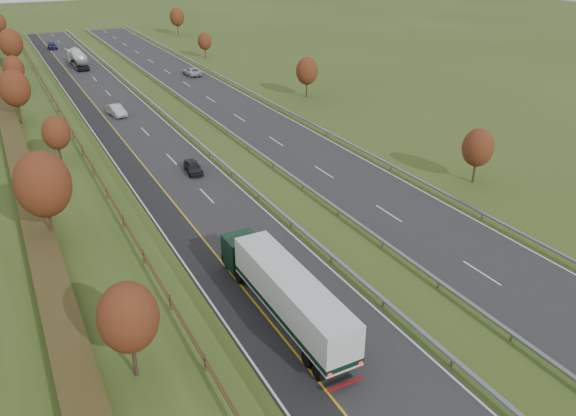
# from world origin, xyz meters

# --- Properties ---
(ground) EXTENTS (400.00, 400.00, 0.00)m
(ground) POSITION_xyz_m (8.00, 55.00, 0.00)
(ground) COLOR #364B1A
(ground) RESTS_ON ground
(near_carriageway) EXTENTS (10.50, 200.00, 0.04)m
(near_carriageway) POSITION_xyz_m (0.00, 60.00, 0.02)
(near_carriageway) COLOR #242427
(near_carriageway) RESTS_ON ground
(far_carriageway) EXTENTS (10.50, 200.00, 0.04)m
(far_carriageway) POSITION_xyz_m (16.50, 60.00, 0.02)
(far_carriageway) COLOR #242427
(far_carriageway) RESTS_ON ground
(hard_shoulder) EXTENTS (3.00, 200.00, 0.04)m
(hard_shoulder) POSITION_xyz_m (-3.75, 60.00, 0.02)
(hard_shoulder) COLOR black
(hard_shoulder) RESTS_ON ground
(lane_markings) EXTENTS (26.75, 200.00, 0.01)m
(lane_markings) POSITION_xyz_m (6.40, 59.88, 0.05)
(lane_markings) COLOR silver
(lane_markings) RESTS_ON near_carriageway
(embankment_left) EXTENTS (12.00, 200.00, 2.00)m
(embankment_left) POSITION_xyz_m (-13.00, 60.00, 1.00)
(embankment_left) COLOR #364B1A
(embankment_left) RESTS_ON ground
(hedge_left) EXTENTS (2.20, 180.00, 1.10)m
(hedge_left) POSITION_xyz_m (-15.00, 60.00, 2.55)
(hedge_left) COLOR #3B3818
(hedge_left) RESTS_ON embankment_left
(fence_left) EXTENTS (0.12, 189.06, 1.20)m
(fence_left) POSITION_xyz_m (-8.50, 59.59, 2.73)
(fence_left) COLOR #422B19
(fence_left) RESTS_ON embankment_left
(median_barrier_near) EXTENTS (0.32, 200.00, 0.71)m
(median_barrier_near) POSITION_xyz_m (5.70, 60.00, 0.61)
(median_barrier_near) COLOR gray
(median_barrier_near) RESTS_ON ground
(median_barrier_far) EXTENTS (0.32, 200.00, 0.71)m
(median_barrier_far) POSITION_xyz_m (10.80, 60.00, 0.61)
(median_barrier_far) COLOR gray
(median_barrier_far) RESTS_ON ground
(outer_barrier_far) EXTENTS (0.32, 200.00, 0.71)m
(outer_barrier_far) POSITION_xyz_m (22.30, 60.00, 0.62)
(outer_barrier_far) COLOR gray
(outer_barrier_far) RESTS_ON ground
(trees_left) EXTENTS (6.64, 164.30, 7.66)m
(trees_left) POSITION_xyz_m (-12.64, 56.63, 6.37)
(trees_left) COLOR #2D2116
(trees_left) RESTS_ON embankment_left
(trees_far) EXTENTS (8.45, 118.60, 7.12)m
(trees_far) POSITION_xyz_m (29.80, 89.21, 4.25)
(trees_far) COLOR #2D2116
(trees_far) RESTS_ON ground
(box_lorry) EXTENTS (2.58, 16.28, 4.06)m
(box_lorry) POSITION_xyz_m (-1.23, 13.04, 2.33)
(box_lorry) COLOR black
(box_lorry) RESTS_ON near_carriageway
(road_tanker) EXTENTS (2.40, 11.22, 3.46)m
(road_tanker) POSITION_xyz_m (0.60, 107.97, 1.86)
(road_tanker) COLOR silver
(road_tanker) RESTS_ON near_carriageway
(car_dark_near) EXTENTS (1.96, 4.09, 1.35)m
(car_dark_near) POSITION_xyz_m (2.17, 41.70, 0.71)
(car_dark_near) COLOR black
(car_dark_near) RESTS_ON near_carriageway
(car_silver_mid) EXTENTS (2.32, 5.02, 1.59)m
(car_silver_mid) POSITION_xyz_m (-0.43, 68.64, 0.84)
(car_silver_mid) COLOR #AEAFB3
(car_silver_mid) RESTS_ON near_carriageway
(car_small_far) EXTENTS (1.93, 4.69, 1.36)m
(car_small_far) POSITION_xyz_m (-1.51, 132.47, 0.72)
(car_small_far) COLOR #171949
(car_small_far) RESTS_ON near_carriageway
(car_oncoming) EXTENTS (2.57, 5.33, 1.46)m
(car_oncoming) POSITION_xyz_m (18.53, 89.50, 0.77)
(car_oncoming) COLOR #B6B7BC
(car_oncoming) RESTS_ON far_carriageway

